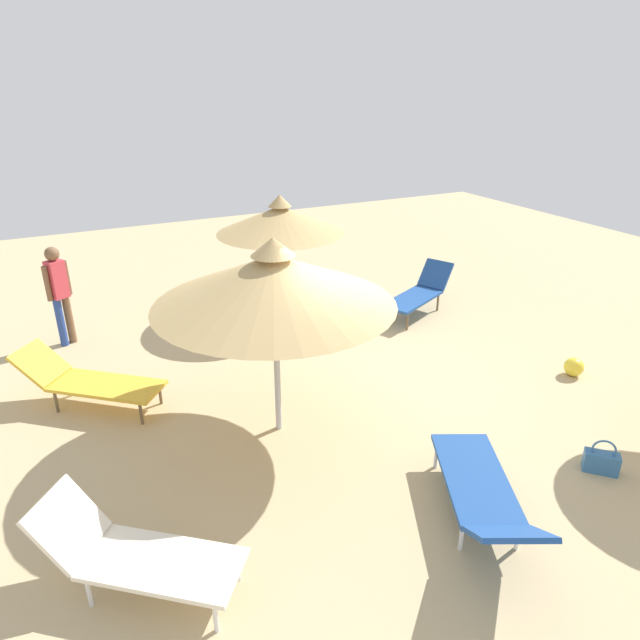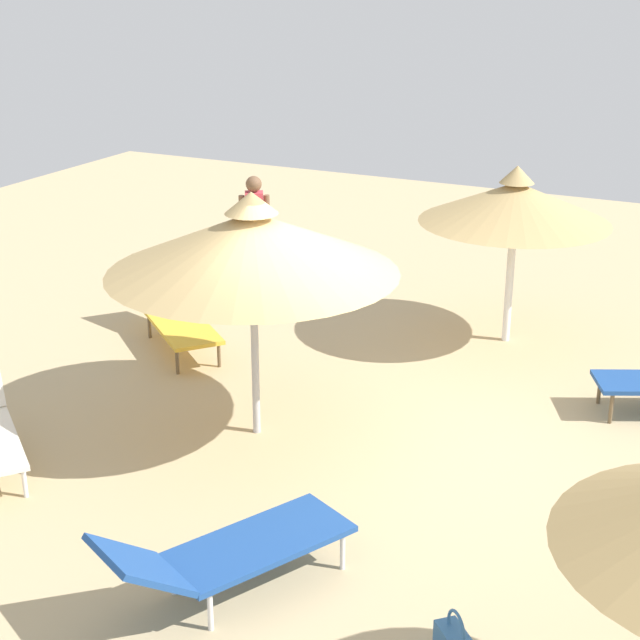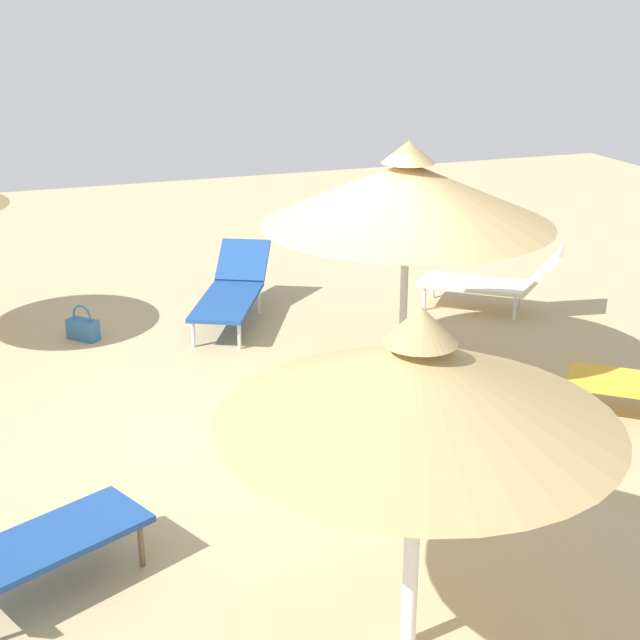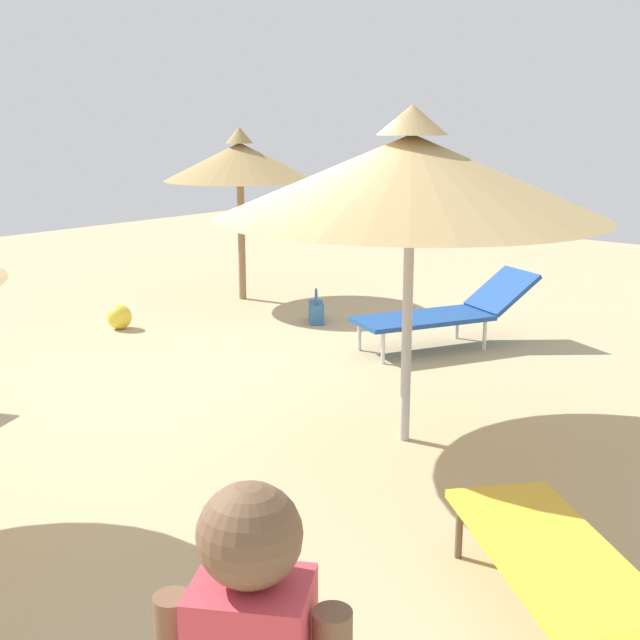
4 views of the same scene
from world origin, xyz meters
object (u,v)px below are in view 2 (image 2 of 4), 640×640
object	(u,v)px
parasol_umbrella_near_left	(252,243)
parasol_umbrella_near_right	(515,202)
lounge_chair_far_right	(225,550)
person_standing_front	(255,226)
lounge_chair_far_left	(175,314)

from	to	relation	value
parasol_umbrella_near_left	parasol_umbrella_near_right	xyz separation A→B (m)	(-3.74, 1.64, -0.24)
parasol_umbrella_near_left	lounge_chair_far_right	bearing A→B (deg)	24.76
parasol_umbrella_near_right	person_standing_front	size ratio (longest dim) A/B	1.38
lounge_chair_far_right	lounge_chair_far_left	world-z (taller)	lounge_chair_far_left
parasol_umbrella_near_right	lounge_chair_far_left	bearing A→B (deg)	-62.05
parasol_umbrella_near_left	lounge_chair_far_right	xyz separation A→B (m)	(2.58, 1.19, -1.67)
lounge_chair_far_left	person_standing_front	bearing A→B (deg)	-176.66
parasol_umbrella_near_left	lounge_chair_far_left	bearing A→B (deg)	-128.31
parasol_umbrella_near_left	lounge_chair_far_left	xyz separation A→B (m)	(-1.72, -2.17, -1.68)
parasol_umbrella_near_right	lounge_chair_far_left	xyz separation A→B (m)	(2.02, -3.81, -1.44)
person_standing_front	parasol_umbrella_near_right	bearing A→B (deg)	85.54
lounge_chair_far_left	person_standing_front	distance (m)	2.41
parasol_umbrella_near_right	lounge_chair_far_right	xyz separation A→B (m)	(6.31, -0.46, -1.43)
parasol_umbrella_near_left	person_standing_front	distance (m)	4.78
lounge_chair_far_left	parasol_umbrella_near_right	bearing A→B (deg)	117.95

